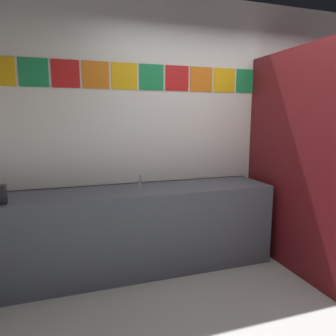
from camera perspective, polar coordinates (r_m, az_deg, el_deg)
The scene contains 7 objects.
ground_plane at distance 2.73m, azimuth 22.99°, elevation -25.34°, with size 9.92×9.92×0.00m, color #9E9E99.
wall_back at distance 3.57m, azimuth 7.87°, elevation 7.34°, with size 4.51×0.09×2.80m.
vanity_counter at distance 3.15m, azimuth -4.82°, elevation -11.17°, with size 2.63×0.60×0.83m.
faucet_center at distance 3.10m, azimuth -5.31°, elevation -2.56°, with size 0.04×0.10×0.14m.
soap_dispenser at distance 2.82m, azimuth -28.81°, elevation -4.38°, with size 0.09×0.09×0.16m.
stall_divider at distance 3.13m, azimuth 27.82°, elevation 0.33°, with size 0.92×1.52×2.18m.
toilet at distance 4.02m, azimuth 26.10°, elevation -9.27°, with size 0.39×0.49×0.74m.
Camera 1 is at (-1.55, -1.66, 1.52)m, focal length 32.69 mm.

